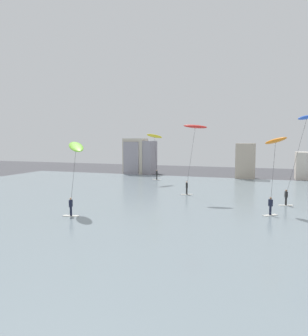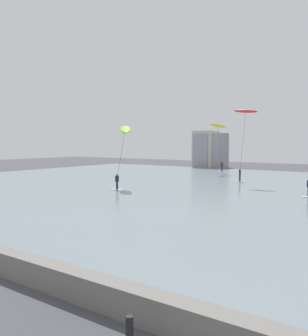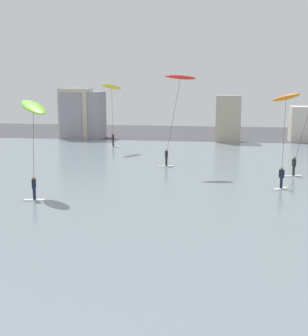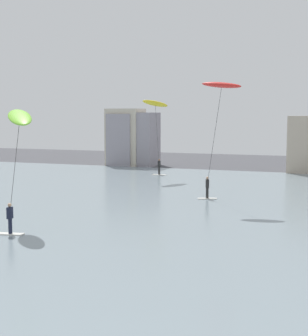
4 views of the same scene
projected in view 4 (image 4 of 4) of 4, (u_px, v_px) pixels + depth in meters
name	position (u px, v px, depth m)	size (l,w,h in m)	color
water_bay	(277.00, 225.00, 28.62)	(84.00, 52.00, 0.10)	gray
far_shore_buildings	(195.00, 142.00, 58.72)	(34.89, 5.75, 6.93)	gray
kitesurfer_red	(219.00, 100.00, 34.02)	(3.55, 3.31, 8.42)	silver
kitesurfer_yellow	(156.00, 111.00, 48.05)	(2.58, 4.82, 7.70)	silver
kitesurfer_lime	(19.00, 124.00, 27.61)	(3.34, 4.20, 6.69)	silver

